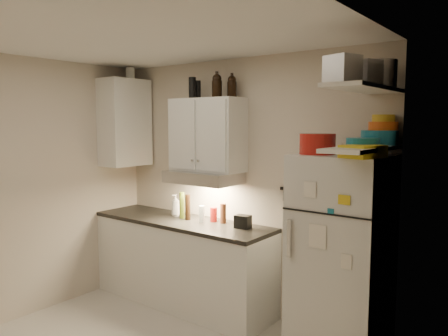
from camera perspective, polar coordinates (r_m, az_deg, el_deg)
The scene contains 35 objects.
ceiling at distance 3.43m, azimuth -13.11°, elevation 16.86°, with size 3.20×3.00×0.02m, color white.
back_wall at distance 4.54m, azimuth 2.17°, elevation -2.31°, with size 3.20×0.02×2.60m, color beige.
left_wall at distance 4.76m, azimuth -25.17°, elevation -2.47°, with size 0.02×3.00×2.60m, color beige.
right_wall at distance 2.46m, azimuth 12.74°, elevation -9.57°, with size 0.02×3.00×2.60m, color beige.
base_cabinet at distance 4.84m, azimuth -5.51°, elevation -12.28°, with size 2.10×0.60×0.88m, color white.
countertop at distance 4.71m, azimuth -5.56°, elevation -6.96°, with size 2.10×0.62×0.04m, color black.
upper_cabinet at distance 4.53m, azimuth -2.19°, elevation 4.35°, with size 0.80×0.33×0.75m, color white.
side_cabinet at distance 5.24m, azimuth -12.82°, elevation 5.79°, with size 0.33×0.55×1.00m, color white.
range_hood at distance 4.52m, azimuth -2.70°, elevation -1.19°, with size 0.76×0.46×0.12m, color silver.
fridge at distance 3.74m, azimuth 15.04°, elevation -11.36°, with size 0.70×0.68×1.70m, color silver.
shelf_hi at distance 3.39m, azimuth 17.95°, elevation 9.87°, with size 0.30×0.95×0.03m, color white.
shelf_lo at distance 3.39m, azimuth 17.71°, elevation 2.43°, with size 0.30×0.95×0.03m, color white.
knife_strip at distance 4.15m, azimuth 9.90°, elevation -2.88°, with size 0.42×0.02×0.03m, color black.
dutch_oven at distance 3.56m, azimuth 12.11°, elevation 3.09°, with size 0.28×0.28×0.16m, color #A41913.
book_stack at distance 3.26m, azimuth 17.67°, elevation 2.07°, with size 0.22×0.28×0.09m, color gold.
spice_jar at distance 3.56m, azimuth 15.64°, elevation 2.43°, with size 0.06×0.06×0.09m, color silver.
stock_pot at distance 3.60m, azimuth 19.39°, elevation 11.46°, with size 0.29×0.29×0.21m, color silver.
tin_a at distance 3.31m, azimuth 18.08°, elevation 11.73°, with size 0.17×0.16×0.17m, color #AAAAAD.
tin_b at distance 3.16m, azimuth 15.21°, elevation 12.28°, with size 0.19×0.19×0.19m, color #AAAAAD.
bowl_teal at distance 3.70m, azimuth 19.62°, elevation 3.76°, with size 0.29×0.29×0.11m, color #186C85.
bowl_orange at distance 3.75m, azimuth 20.07°, elevation 5.17°, with size 0.23×0.23×0.07m, color #DF5415.
bowl_yellow at distance 3.75m, azimuth 20.11°, elevation 6.13°, with size 0.18×0.18×0.06m, color gold.
plates at distance 3.43m, azimuth 17.69°, elevation 3.24°, with size 0.25×0.25×0.06m, color #186C85.
growler_a at distance 4.46m, azimuth -0.93°, elevation 10.71°, with size 0.10×0.10×0.24m, color black, non-canonical shape.
growler_b at distance 4.42m, azimuth 1.04°, elevation 10.63°, with size 0.09×0.09×0.22m, color black, non-canonical shape.
thermos_a at distance 4.69m, azimuth -3.46°, elevation 10.16°, with size 0.07×0.07×0.19m, color black.
thermos_b at distance 4.63m, azimuth -4.15°, elevation 10.39°, with size 0.08×0.08×0.22m, color black.
side_jar at distance 5.29m, azimuth -12.16°, elevation 11.97°, with size 0.10×0.10×0.14m, color silver.
soap_bottle at distance 4.87m, azimuth -6.35°, elevation -4.70°, with size 0.10×0.10×0.27m, color white.
pepper_mill at distance 4.51m, azimuth -0.11°, elevation -5.94°, with size 0.06×0.06×0.20m, color brown.
oil_bottle at distance 4.75m, azimuth -5.51°, elevation -4.86°, with size 0.06×0.06×0.29m, color #536719.
vinegar_bottle at distance 4.67m, azimuth -4.75°, elevation -5.12°, with size 0.06×0.06×0.27m, color black.
clear_bottle at distance 4.54m, azimuth -2.92°, elevation -6.04°, with size 0.06×0.06×0.18m, color silver.
red_jar at distance 4.58m, azimuth -1.36°, elevation -6.10°, with size 0.08×0.08×0.15m, color #A41913.
caddy at distance 4.31m, azimuth 2.48°, elevation -7.02°, with size 0.15×0.11×0.13m, color black.
Camera 1 is at (2.59, -2.16, 1.95)m, focal length 35.00 mm.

